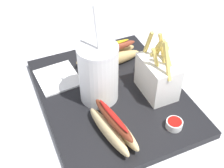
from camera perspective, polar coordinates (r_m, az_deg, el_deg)
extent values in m
cube|color=silver|center=(0.78, 0.00, -3.26)|extent=(2.40, 2.40, 0.02)
cube|color=black|center=(0.76, 0.00, -2.21)|extent=(0.44, 0.35, 0.02)
cylinder|color=white|center=(0.70, -2.70, 1.81)|extent=(0.10, 0.10, 0.14)
cylinder|color=white|center=(0.65, -2.91, 6.89)|extent=(0.10, 0.10, 0.01)
cylinder|color=white|center=(0.62, -2.87, 10.43)|extent=(0.02, 0.01, 0.10)
cube|color=white|center=(0.74, 8.85, 1.34)|extent=(0.11, 0.07, 0.10)
cube|color=#E5C660|center=(0.69, 8.60, 4.41)|extent=(0.02, 0.02, 0.07)
cube|color=#E5C660|center=(0.72, 8.52, 6.62)|extent=(0.02, 0.03, 0.06)
cube|color=#E5C660|center=(0.66, 10.73, 4.27)|extent=(0.04, 0.01, 0.08)
cube|color=#E5C660|center=(0.71, 9.74, 6.99)|extent=(0.02, 0.02, 0.08)
cube|color=#E5C660|center=(0.72, 9.13, 6.67)|extent=(0.04, 0.01, 0.08)
cube|color=#E5C660|center=(0.69, 10.91, 4.68)|extent=(0.03, 0.03, 0.09)
cube|color=#E5C660|center=(0.71, 10.24, 4.79)|extent=(0.03, 0.02, 0.06)
cube|color=#E5C660|center=(0.71, 7.07, 7.67)|extent=(0.03, 0.01, 0.08)
ellipsoid|color=tan|center=(0.83, -0.29, 4.61)|extent=(0.04, 0.18, 0.04)
ellipsoid|color=tan|center=(0.85, -1.18, 5.73)|extent=(0.04, 0.18, 0.04)
ellipsoid|color=brown|center=(0.82, -0.76, 6.85)|extent=(0.03, 0.17, 0.02)
ellipsoid|color=gold|center=(0.81, -0.77, 7.60)|extent=(0.02, 0.13, 0.01)
ellipsoid|color=#E5C689|center=(0.65, -0.68, -9.17)|extent=(0.16, 0.05, 0.04)
ellipsoid|color=#E5C689|center=(0.66, 1.17, -8.25)|extent=(0.16, 0.05, 0.04)
ellipsoid|color=maroon|center=(0.63, 0.26, -6.94)|extent=(0.14, 0.05, 0.02)
ellipsoid|color=red|center=(0.62, 0.26, -6.15)|extent=(0.11, 0.03, 0.01)
cylinder|color=white|center=(0.69, 12.03, -7.67)|extent=(0.04, 0.04, 0.02)
cylinder|color=#B2140F|center=(0.68, 12.11, -7.29)|extent=(0.03, 0.03, 0.01)
cylinder|color=white|center=(0.82, 6.04, 3.08)|extent=(0.04, 0.04, 0.02)
cylinder|color=#B2140F|center=(0.82, 6.08, 3.52)|extent=(0.03, 0.03, 0.01)
cube|color=white|center=(0.81, -10.53, 1.21)|extent=(0.12, 0.11, 0.01)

